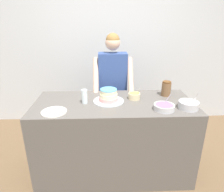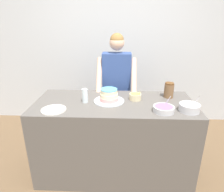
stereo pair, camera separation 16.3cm
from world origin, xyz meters
The scene contains 10 objects.
wall_back centered at (0.00, 1.79, 1.30)m, with size 10.00×0.05×2.60m.
counter centered at (0.00, 0.38, 0.45)m, with size 1.74×0.76×0.91m.
person_baker centered at (0.01, 0.97, 0.96)m, with size 0.51×0.45×1.59m.
cake centered at (-0.06, 0.40, 0.97)m, with size 0.34×0.34×0.14m.
frosting_bowl_purple centered at (0.49, 0.16, 0.94)m, with size 0.21×0.21×0.15m.
frosting_bowl_white centered at (0.74, 0.18, 0.95)m, with size 0.20×0.20×0.18m.
frosting_bowl_yellow centered at (0.23, 0.46, 0.95)m, with size 0.13×0.13×0.13m.
drinking_glass centered at (-0.32, 0.36, 0.98)m, with size 0.06×0.06×0.15m.
ceramic_plate centered at (-0.60, 0.15, 0.91)m, with size 0.25×0.25×0.01m.
stoneware_jar centered at (0.62, 0.55, 0.99)m, with size 0.11×0.11×0.18m.
Camera 2 is at (0.06, -1.63, 1.76)m, focal length 32.00 mm.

